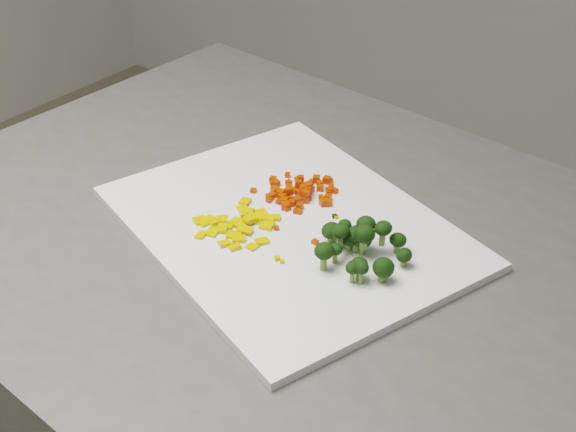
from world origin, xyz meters
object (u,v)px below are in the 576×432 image
Objects in this scene: carrot_pile at (301,185)px; broccoli_pile at (361,236)px; cutting_board at (288,227)px; pepper_pile at (241,218)px.

broccoli_pile is at bearing -24.36° from carrot_pile.
carrot_pile reaches higher than cutting_board.
carrot_pile is at bearing 115.27° from cutting_board.
carrot_pile is at bearing 155.64° from broccoli_pile.
pepper_pile reaches higher than cutting_board.
broccoli_pile is (0.10, 0.00, 0.03)m from cutting_board.
broccoli_pile reaches higher than cutting_board.
broccoli_pile is at bearing 1.43° from cutting_board.
cutting_board is 0.06m from pepper_pile.
pepper_pile is 0.97× the size of broccoli_pile.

